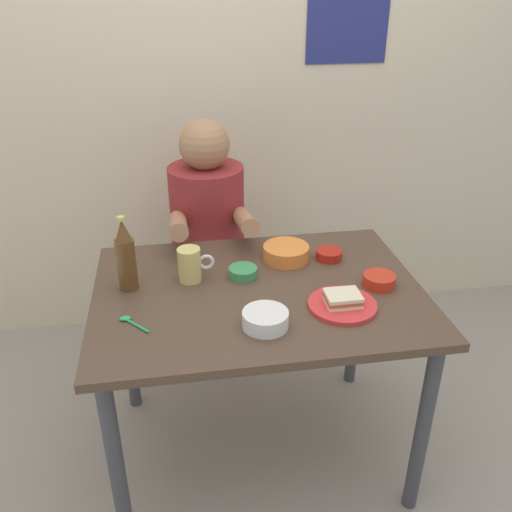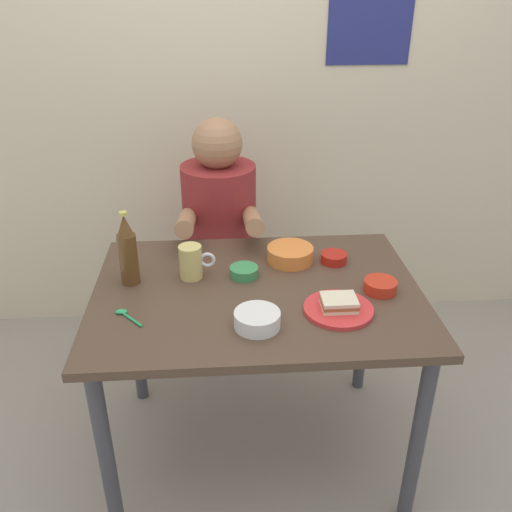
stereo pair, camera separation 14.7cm
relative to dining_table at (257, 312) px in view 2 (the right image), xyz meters
The scene contains 15 objects.
ground_plane 0.65m from the dining_table, ahead, with size 6.00×6.00×0.00m, color gray.
wall_back 1.24m from the dining_table, 89.97° to the left, with size 4.40×0.09×2.60m.
dining_table is the anchor object (origin of this frame).
stool 0.71m from the dining_table, 100.72° to the left, with size 0.34×0.34×0.45m.
person_seated 0.64m from the dining_table, 100.91° to the left, with size 0.33×0.56×0.72m.
plate_orange 0.31m from the dining_table, 31.82° to the right, with size 0.22×0.22×0.01m, color red.
sandwich 0.31m from the dining_table, 31.82° to the right, with size 0.11×0.09×0.04m.
beer_mug 0.29m from the dining_table, 155.90° to the left, with size 0.13×0.08×0.12m.
beer_bottle 0.48m from the dining_table, 169.67° to the left, with size 0.06×0.06×0.26m.
dip_bowl_green 0.15m from the dining_table, 112.85° to the left, with size 0.10×0.10×0.03m.
soup_bowl_orange 0.27m from the dining_table, 54.99° to the left, with size 0.17×0.17×0.05m.
sambal_bowl_red 0.36m from the dining_table, 30.54° to the left, with size 0.10×0.10×0.03m.
rice_bowl_white 0.25m from the dining_table, 94.04° to the right, with size 0.14×0.14×0.05m.
sauce_bowl_chili 0.43m from the dining_table, ahead, with size 0.11×0.11×0.04m.
spoon 0.45m from the dining_table, 162.46° to the right, with size 0.09×0.10×0.01m.
Camera 2 is at (-0.11, -1.56, 1.68)m, focal length 37.93 mm.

